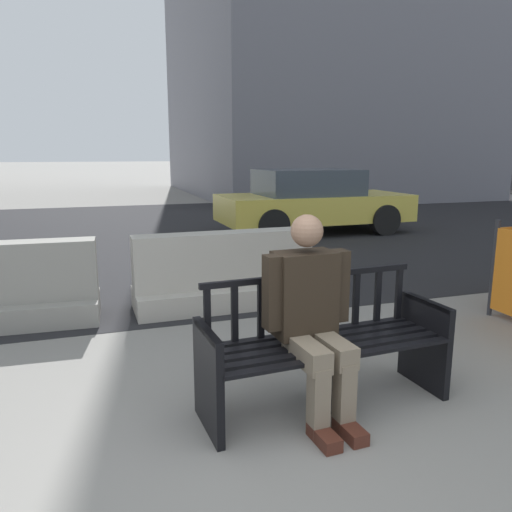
{
  "coord_description": "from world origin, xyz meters",
  "views": [
    {
      "loc": [
        -0.75,
        -2.05,
        1.7
      ],
      "look_at": [
        0.68,
        2.28,
        0.75
      ],
      "focal_mm": 35.0,
      "sensor_mm": 36.0,
      "label": 1
    }
  ],
  "objects": [
    {
      "name": "seated_person",
      "position": [
        0.54,
        0.75,
        0.69
      ],
      "size": [
        0.59,
        0.74,
        1.31
      ],
      "color": "#2D2319",
      "rests_on": "ground"
    },
    {
      "name": "street_bench",
      "position": [
        0.68,
        0.81,
        0.4
      ],
      "size": [
        1.72,
        0.62,
        0.88
      ],
      "color": "black",
      "rests_on": "ground"
    },
    {
      "name": "jersey_barrier_centre",
      "position": [
        0.61,
        3.2,
        0.34
      ],
      "size": [
        2.01,
        0.72,
        0.84
      ],
      "color": "#ADA89E",
      "rests_on": "ground"
    },
    {
      "name": "street_asphalt",
      "position": [
        0.0,
        8.7,
        0.0
      ],
      "size": [
        120.0,
        12.0,
        0.01
      ],
      "primitive_type": "cube",
      "color": "black",
      "rests_on": "ground"
    },
    {
      "name": "car_taxi_near",
      "position": [
        3.74,
        7.74,
        0.68
      ],
      "size": [
        4.05,
        1.9,
        1.35
      ],
      "color": "#DBC64C",
      "rests_on": "ground"
    },
    {
      "name": "ground_plane",
      "position": [
        0.0,
        0.0,
        0.0
      ],
      "size": [
        200.0,
        200.0,
        0.0
      ],
      "primitive_type": "plane",
      "color": "gray"
    }
  ]
}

